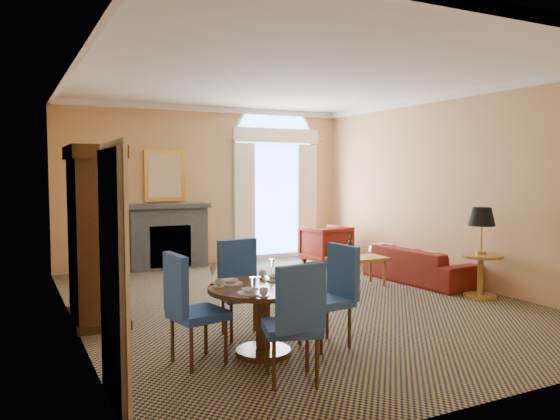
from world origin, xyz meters
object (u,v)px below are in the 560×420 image
armoire (96,238)px  side_table (481,241)px  armchair (325,244)px  coffee_table (357,259)px  sofa (419,265)px  dining_table (263,303)px

armoire → side_table: bearing=-12.7°
armchair → side_table: bearing=89.8°
armchair → coffee_table: bearing=64.2°
armoire → coffee_table: bearing=4.0°
armchair → side_table: (0.45, -3.67, 0.46)m
sofa → side_table: (0.05, -1.29, 0.55)m
sofa → dining_table: bearing=114.2°
coffee_table → side_table: size_ratio=0.72×
dining_table → armoire: bearing=122.9°
dining_table → sofa: bearing=28.5°
dining_table → coffee_table: size_ratio=1.19×
armoire → coffee_table: 4.19m
sofa → coffee_table: size_ratio=2.12×
dining_table → sofa: (3.94, 2.14, -0.24)m
dining_table → armchair: bearing=52.0°
armchair → side_table: 3.72m
side_table → coffee_table: bearing=128.6°
armchair → side_table: side_table is taller
sofa → armchair: (-0.40, 2.38, 0.09)m
armoire → side_table: (5.32, -1.20, -0.21)m
dining_table → armchair: (3.54, 4.52, -0.14)m
armoire → armchair: 5.50m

